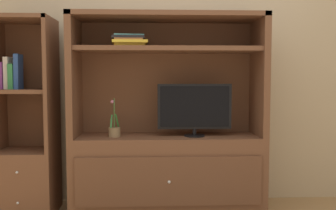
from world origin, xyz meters
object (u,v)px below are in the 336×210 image
Objects in this scene: tv_monitor at (195,108)px; magazine_stack at (129,42)px; potted_plant at (114,131)px; upright_book_row at (11,74)px; bookshelf_tall at (26,150)px; media_console at (168,150)px.

tv_monitor is 1.65× the size of magazine_stack.
tv_monitor reaches higher than potted_plant.
potted_plant is 0.92m from upright_book_row.
magazine_stack reaches higher than potted_plant.
potted_plant is at bearing -160.38° from magazine_stack.
bookshelf_tall is (-0.83, 0.01, -0.86)m from magazine_stack.
bookshelf_tall is 0.61m from upright_book_row.
upright_book_row is (-0.92, 0.00, -0.26)m from magazine_stack.
upright_book_row is (-0.80, 0.04, 0.45)m from potted_plant.
magazine_stack is at bearing -0.07° from upright_book_row.
potted_plant is at bearing -173.26° from media_console.
potted_plant is (-0.42, -0.05, 0.16)m from media_console.
magazine_stack is at bearing 174.66° from tv_monitor.
media_console is at bearing 0.32° from upright_book_row.
tv_monitor is (0.21, -0.06, 0.34)m from media_console.
media_console is 5.23× the size of potted_plant.
upright_book_row is at bearing -173.46° from bookshelf_tall.
media_console is at bearing 165.09° from tv_monitor.
tv_monitor is at bearing -0.54° from potted_plant.
bookshelf_tall is 5.68× the size of upright_book_row.
tv_monitor is at bearing -1.96° from upright_book_row.
magazine_stack reaches higher than tv_monitor.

